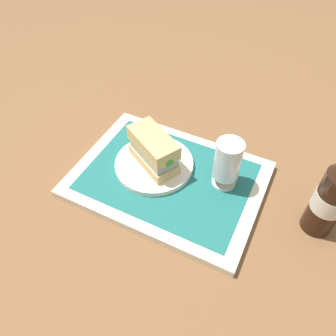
# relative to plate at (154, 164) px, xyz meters

# --- Properties ---
(ground_plane) EXTENTS (3.00, 3.00, 0.00)m
(ground_plane) POSITION_rel_plate_xyz_m (0.04, -0.01, -0.03)
(ground_plane) COLOR brown
(tray) EXTENTS (0.44, 0.32, 0.02)m
(tray) POSITION_rel_plate_xyz_m (0.04, -0.01, -0.02)
(tray) COLOR beige
(tray) RESTS_ON ground_plane
(placemat) EXTENTS (0.38, 0.27, 0.00)m
(placemat) POSITION_rel_plate_xyz_m (0.04, -0.01, -0.01)
(placemat) COLOR #1E6B66
(placemat) RESTS_ON tray
(plate) EXTENTS (0.19, 0.19, 0.01)m
(plate) POSITION_rel_plate_xyz_m (0.00, 0.00, 0.00)
(plate) COLOR silver
(plate) RESTS_ON placemat
(sandwich) EXTENTS (0.14, 0.12, 0.08)m
(sandwich) POSITION_rel_plate_xyz_m (0.00, -0.00, 0.05)
(sandwich) COLOR tan
(sandwich) RESTS_ON plate
(beer_glass) EXTENTS (0.06, 0.06, 0.12)m
(beer_glass) POSITION_rel_plate_xyz_m (0.17, 0.03, 0.06)
(beer_glass) COLOR silver
(beer_glass) RESTS_ON placemat
(beer_bottle) EXTENTS (0.07, 0.07, 0.27)m
(beer_bottle) POSITION_rel_plate_xyz_m (0.38, 0.02, 0.08)
(beer_bottle) COLOR black
(beer_bottle) RESTS_ON ground_plane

